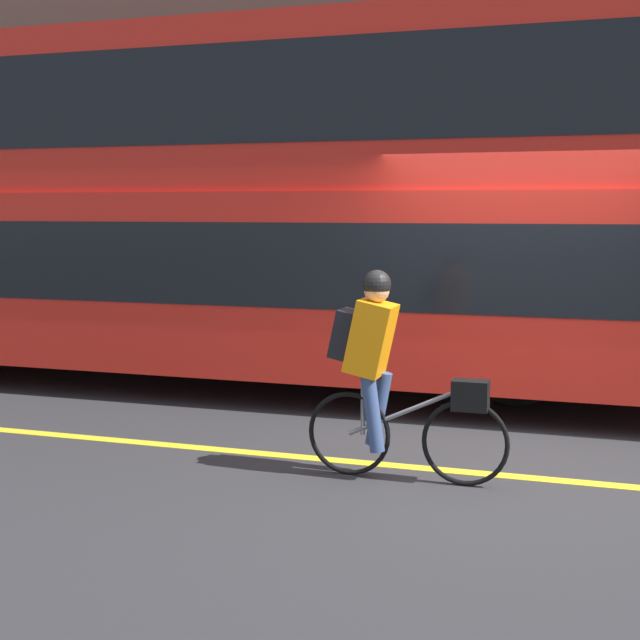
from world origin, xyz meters
TOP-DOWN VIEW (x-y plane):
  - ground_plane at (0.00, 0.00)m, footprint 80.00×80.00m
  - road_center_line at (0.00, -0.19)m, footprint 50.00×0.14m
  - sidewalk_curb at (0.00, 5.07)m, footprint 60.00×1.97m
  - building_facade at (0.00, 6.20)m, footprint 60.00×0.30m
  - bus at (-3.76, 2.43)m, footprint 11.81×2.56m
  - cyclist_on_bike at (-0.78, -0.52)m, footprint 1.52×0.32m

SIDE VIEW (x-z plane):
  - ground_plane at x=0.00m, z-range 0.00..0.00m
  - road_center_line at x=0.00m, z-range 0.00..0.01m
  - sidewalk_curb at x=0.00m, z-range 0.00..0.16m
  - cyclist_on_bike at x=-0.78m, z-range 0.07..1.63m
  - bus at x=-3.76m, z-range 0.21..4.08m
  - building_facade at x=0.00m, z-range 0.00..8.50m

